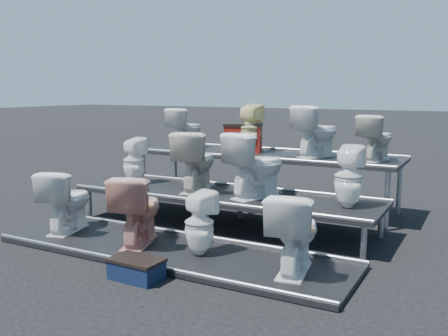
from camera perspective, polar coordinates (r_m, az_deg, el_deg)
The scene contains 18 objects.
ground at distance 6.85m, azimuth 0.04°, elevation -6.71°, with size 80.00×80.00×0.00m, color black.
tier_front at distance 5.78m, azimuth -6.14°, elevation -9.47°, with size 4.20×1.20×0.06m, color black.
tier_mid at distance 6.79m, azimuth 0.04°, elevation -4.84°, with size 4.20×1.20×0.46m, color black.
tier_back at distance 7.89m, azimuth 4.49°, elevation -1.42°, with size 4.20×1.20×0.86m, color black.
toilet_0 at distance 6.66m, azimuth -17.54°, elevation -3.54°, with size 0.44×0.78×0.80m, color white.
toilet_1 at distance 5.91m, azimuth -9.82°, elevation -4.63°, with size 0.46×0.81×0.83m, color #DB9482.
toilet_2 at distance 5.47m, azimuth -2.82°, elevation -6.31°, with size 0.32×0.33×0.71m, color white.
toilet_3 at distance 5.00m, azimuth 8.00°, elevation -7.22°, with size 0.46×0.80×0.81m, color white.
toilet_4 at distance 7.51m, azimuth -10.26°, elevation 0.83°, with size 0.31×0.32×0.69m, color white.
toilet_5 at distance 6.89m, azimuth -3.24°, elevation 0.82°, with size 0.47×0.82×0.83m, color beige.
toilet_6 at distance 6.46m, azimuth 3.68°, elevation 0.36°, with size 0.48×0.84×0.85m, color white.
toilet_7 at distance 6.08m, azimuth 14.07°, elevation -0.97°, with size 0.34×0.34×0.74m, color white.
toilet_8 at distance 8.47m, azimuth -4.40°, elevation 4.55°, with size 0.38×0.67×0.68m, color white.
toilet_9 at distance 7.89m, azimuth 2.98°, elevation 4.56°, with size 0.35×0.35×0.77m, color beige.
toilet_10 at distance 7.49m, azimuth 10.53°, elevation 4.15°, with size 0.43×0.75×0.76m, color white.
toilet_11 at distance 7.28m, azimuth 17.02°, elevation 3.32°, with size 0.36×0.64×0.65m, color beige.
red_crate at distance 8.03m, azimuth 2.23°, elevation 3.33°, with size 0.56×0.45×0.40m, color maroon.
step_stool at distance 5.08m, azimuth -9.96°, elevation -11.45°, with size 0.51×0.31×0.18m, color black.
Camera 1 is at (3.11, -5.81, 1.86)m, focal length 40.00 mm.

